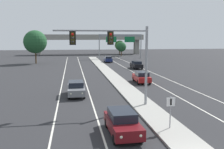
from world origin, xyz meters
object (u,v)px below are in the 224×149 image
at_px(car_receding_black, 136,65).
at_px(highway_sign_gantry, 120,39).
at_px(car_oncoming_grey, 76,88).
at_px(car_receding_navy, 108,59).
at_px(car_receding_red, 142,77).
at_px(car_oncoming_darkred, 122,122).
at_px(overhead_signal_mast, 118,49).
at_px(tree_far_left_c, 35,42).
at_px(tree_far_right_c, 120,45).
at_px(median_sign_post, 171,108).
at_px(tree_far_right_b, 121,47).

bearing_deg(car_receding_black, highway_sign_gantry, 86.61).
height_order(car_oncoming_grey, car_receding_navy, same).
relative_size(car_receding_red, highway_sign_gantry, 0.34).
relative_size(car_oncoming_darkred, highway_sign_gantry, 0.34).
relative_size(car_oncoming_darkred, car_receding_navy, 1.01).
bearing_deg(overhead_signal_mast, tree_far_left_c, 106.76).
bearing_deg(highway_sign_gantry, car_receding_navy, -116.16).
bearing_deg(highway_sign_gantry, car_oncoming_darkred, -100.74).
bearing_deg(tree_far_right_c, tree_far_left_c, -130.13).
relative_size(car_oncoming_darkred, tree_far_left_c, 0.55).
bearing_deg(car_receding_navy, tree_far_right_c, 74.12).
bearing_deg(car_receding_red, median_sign_post, -99.59).
bearing_deg(overhead_signal_mast, car_oncoming_darkred, -97.48).
bearing_deg(median_sign_post, car_receding_red, 80.41).
bearing_deg(overhead_signal_mast, highway_sign_gantry, 78.86).
bearing_deg(highway_sign_gantry, car_receding_red, -96.81).
bearing_deg(car_oncoming_darkred, median_sign_post, 3.91).
bearing_deg(car_oncoming_grey, car_oncoming_darkred, -76.73).
relative_size(highway_sign_gantry, tree_far_right_b, 2.68).
xyz_separation_m(tree_far_right_b, tree_far_right_c, (1.06, 9.11, 0.27)).
relative_size(car_receding_red, tree_far_left_c, 0.55).
distance_m(median_sign_post, tree_far_right_c, 82.58).
xyz_separation_m(car_receding_black, car_receding_navy, (-3.86, 14.76, 0.00)).
xyz_separation_m(median_sign_post, tree_far_left_c, (-15.44, 49.32, 3.79)).
bearing_deg(overhead_signal_mast, car_oncoming_grey, 125.08).
bearing_deg(car_receding_navy, highway_sign_gantry, 63.84).
bearing_deg(tree_far_left_c, tree_far_right_b, 41.58).
distance_m(car_oncoming_grey, car_receding_navy, 39.24).
height_order(overhead_signal_mast, highway_sign_gantry, highway_sign_gantry).
distance_m(car_receding_black, highway_sign_gantry, 26.33).
relative_size(car_receding_red, car_receding_black, 1.01).
bearing_deg(tree_far_right_b, tree_far_left_c, -138.42).
xyz_separation_m(median_sign_post, car_receding_red, (3.13, 18.53, -0.77)).
height_order(median_sign_post, tree_far_right_c, tree_far_right_c).
bearing_deg(median_sign_post, overhead_signal_mast, 111.43).
xyz_separation_m(car_oncoming_darkred, car_oncoming_grey, (-2.81, 11.91, 0.00)).
bearing_deg(car_receding_red, overhead_signal_mast, -115.07).
bearing_deg(tree_far_left_c, car_receding_red, -58.90).
bearing_deg(car_receding_red, car_receding_black, 77.98).
relative_size(car_oncoming_darkred, car_receding_black, 1.01).
bearing_deg(tree_far_right_c, car_receding_navy, -105.88).
height_order(car_receding_navy, tree_far_right_c, tree_far_right_c).
distance_m(median_sign_post, tree_far_right_b, 73.41).
relative_size(car_oncoming_grey, car_receding_red, 0.99).
xyz_separation_m(car_receding_red, tree_far_right_b, (7.66, 54.07, 2.41)).
xyz_separation_m(overhead_signal_mast, car_oncoming_darkred, (-0.88, -6.67, -4.54)).
height_order(car_receding_red, car_receding_black, same).
xyz_separation_m(car_receding_black, highway_sign_gantry, (1.53, 25.74, 5.34)).
xyz_separation_m(median_sign_post, car_oncoming_darkred, (-3.40, -0.23, -0.77)).
bearing_deg(car_receding_red, tree_far_left_c, 121.10).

